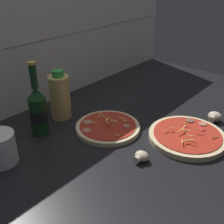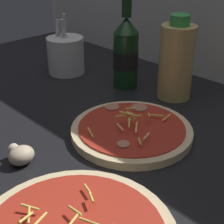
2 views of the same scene
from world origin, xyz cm
name	(u,v)px [view 1 (image 1 of 2)]	position (x,y,z in cm)	size (l,w,h in cm)	color
counter_slab	(133,136)	(0.00, 0.00, 1.25)	(160.00, 90.00, 2.50)	black
tile_backsplash	(48,38)	(0.00, 45.50, 30.00)	(160.00, 1.13, 60.00)	silver
pizza_near	(187,136)	(9.33, -16.92, 3.63)	(26.98, 26.98, 4.36)	beige
pizza_far	(108,127)	(-4.22, 8.70, 3.46)	(24.01, 24.01, 4.87)	beige
beer_bottle	(38,110)	(-22.08, 25.79, 11.88)	(6.34, 6.34, 27.02)	#143819
oil_bottle	(60,96)	(-9.24, 29.36, 11.59)	(8.12, 8.12, 19.77)	#D6B766
mushroom_left	(141,156)	(-11.41, -11.93, 4.13)	(4.88, 4.65, 3.25)	beige
mushroom_right	(215,117)	(27.84, -19.00, 4.45)	(5.84, 5.56, 3.90)	beige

